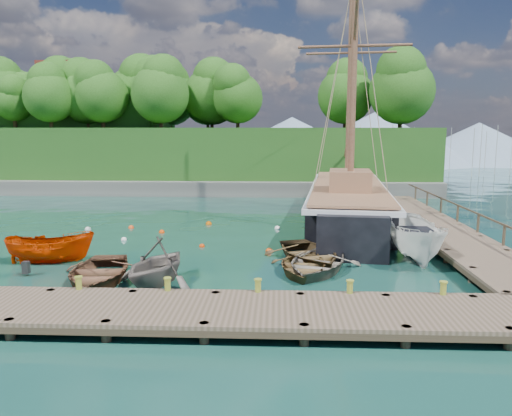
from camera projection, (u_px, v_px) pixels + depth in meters
The scene contains 26 objects.
ground at pixel (217, 266), 21.62m from camera, with size 160.00×160.00×0.00m, color #173E36.
dock_near at pixel (256, 312), 15.05m from camera, with size 20.00×3.20×1.10m.
dock_east at pixel (436, 227), 27.94m from camera, with size 3.20×24.00×1.10m.
bollard_0 at pixel (80, 306), 16.77m from camera, with size 0.26×0.26×0.45m, color olive.
bollard_1 at pixel (168, 308), 16.64m from camera, with size 0.26×0.26×0.45m, color olive.
bollard_2 at pixel (258, 309), 16.50m from camera, with size 0.26×0.26×0.45m, color olive.
bollard_3 at pixel (349, 311), 16.37m from camera, with size 0.26×0.26×0.45m, color olive.
bollard_4 at pixel (442, 312), 16.23m from camera, with size 0.26×0.26×0.45m, color olive.
rowboat_0 at pixel (98, 281), 19.50m from camera, with size 3.34×4.67×0.97m, color brown.
rowboat_1 at pixel (157, 284), 19.15m from camera, with size 3.17×3.68×1.94m, color #635A53.
rowboat_2 at pixel (303, 273), 20.70m from camera, with size 2.86×4.00×0.83m, color brown.
rowboat_3 at pixel (316, 271), 20.87m from camera, with size 3.23×4.52×0.94m, color #72695C.
rowboat_4 at pixel (309, 261), 22.51m from camera, with size 3.31×4.64×0.96m, color brown.
motorboat_orange at pixel (51, 263), 22.22m from camera, with size 1.46×3.88×1.50m, color #C23200.
cabin_boat_white at pixel (416, 260), 22.61m from camera, with size 2.08×5.54×2.14m, color white.
schooner at pixel (348, 207), 31.52m from camera, with size 6.69×25.95×18.75m.
mooring_buoy_0 at pixel (124, 240), 26.74m from camera, with size 0.31×0.31×0.31m, color white.
mooring_buoy_1 at pixel (162, 233), 28.62m from camera, with size 0.32×0.32×0.32m, color #EC4204.
mooring_buoy_2 at pixel (202, 247), 25.22m from camera, with size 0.28×0.28×0.28m, color red.
mooring_buoy_3 at pixel (277, 229), 29.76m from camera, with size 0.34×0.34×0.34m, color white.
mooring_buoy_4 at pixel (131, 228), 29.94m from camera, with size 0.33×0.33×0.33m, color #E64613.
mooring_buoy_5 at pixel (209, 224), 31.16m from camera, with size 0.37×0.37×0.37m, color #D15500.
mooring_buoy_6 at pixel (88, 230), 29.43m from camera, with size 0.36×0.36×0.36m, color silver.
mooring_buoy_7 at pixel (269, 252), 24.17m from camera, with size 0.36×0.36×0.36m, color #E0460A.
headland at pixel (131, 132), 52.27m from camera, with size 51.00×19.31×12.90m.
distant_ridge at pixel (288, 137), 89.80m from camera, with size 117.00×40.00×10.00m.
Camera 1 is at (2.65, -20.86, 5.91)m, focal length 35.00 mm.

